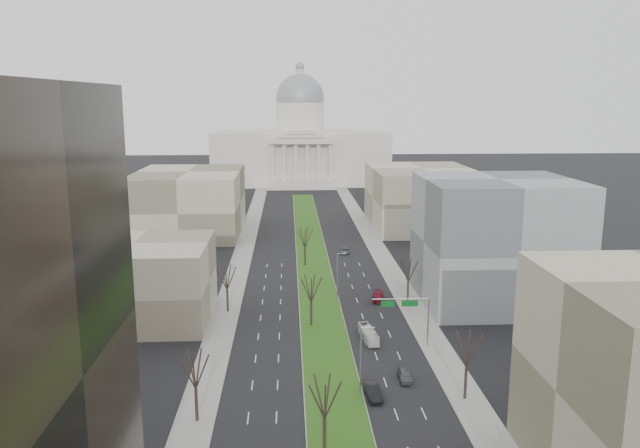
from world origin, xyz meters
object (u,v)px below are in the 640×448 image
object	(u,v)px
car_grey_near	(405,375)
box_van	(368,334)
car_black	(373,392)
car_grey_far	(344,251)
car_red	(378,297)

from	to	relation	value
car_grey_near	box_van	xyz separation A→B (m)	(-3.25, 14.97, 0.30)
car_black	box_van	bearing A→B (deg)	80.72
box_van	car_grey_far	bearing A→B (deg)	81.79
car_grey_far	car_black	bearing A→B (deg)	-86.15
car_grey_near	car_grey_far	size ratio (longest dim) A/B	0.99
car_red	box_van	bearing A→B (deg)	-93.79
car_black	box_van	size ratio (longest dim) A/B	0.65
car_grey_near	car_grey_far	distance (m)	73.62
car_red	box_van	size ratio (longest dim) A/B	0.68
car_red	car_grey_far	distance (m)	38.37
car_grey_near	car_black	bearing A→B (deg)	-135.05
car_grey_near	box_van	bearing A→B (deg)	103.41
car_grey_near	car_black	world-z (taller)	car_black
car_red	car_grey_far	world-z (taller)	car_red
car_grey_far	box_van	distance (m)	58.64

